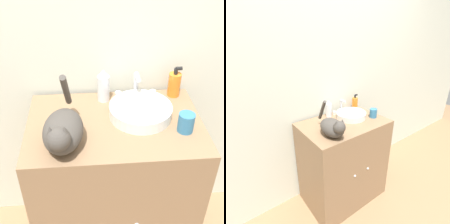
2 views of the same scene
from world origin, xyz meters
The scene contains 9 objects.
ground_plane centered at (0.00, 0.00, 0.00)m, with size 8.00×8.00×0.00m, color #997551.
wall_back centered at (0.00, 0.57, 1.25)m, with size 6.00×0.05×2.50m.
vanity_cabinet centered at (0.00, 0.26, 0.44)m, with size 0.80×0.54×0.89m.
sink_basin centered at (0.12, 0.30, 0.91)m, with size 0.29×0.29×0.06m.
faucet centered at (0.12, 0.46, 0.95)m, with size 0.21×0.09×0.15m.
cat centered at (-0.22, 0.13, 0.96)m, with size 0.18×0.39×0.26m.
soap_bottle centered at (0.32, 0.47, 0.95)m, with size 0.06×0.06×0.16m.
spray_bottle centered at (-0.04, 0.45, 0.97)m, with size 0.06×0.06×0.17m.
cup centered at (0.30, 0.18, 0.93)m, with size 0.07×0.07×0.09m.
Camera 2 is at (-0.92, -0.87, 1.59)m, focal length 28.00 mm.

